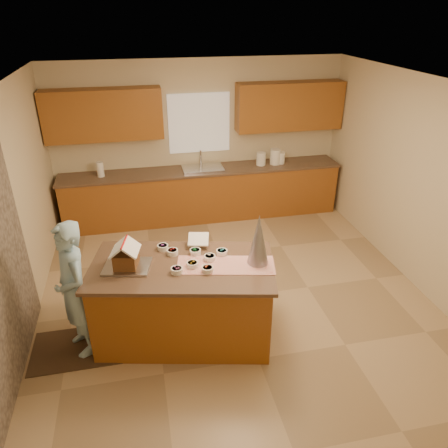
{
  "coord_description": "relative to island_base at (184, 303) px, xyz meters",
  "views": [
    {
      "loc": [
        -1.09,
        -4.46,
        3.47
      ],
      "look_at": [
        -0.1,
        0.2,
        1.0
      ],
      "focal_mm": 34.23,
      "sensor_mm": 36.0,
      "label": 1
    }
  ],
  "objects": [
    {
      "name": "floor",
      "position": [
        0.73,
        0.58,
        -0.46
      ],
      "size": [
        5.5,
        5.5,
        0.0
      ],
      "primitive_type": "plane",
      "color": "tan",
      "rests_on": "ground"
    },
    {
      "name": "ceiling",
      "position": [
        0.73,
        0.58,
        2.24
      ],
      "size": [
        5.5,
        5.5,
        0.0
      ],
      "primitive_type": "plane",
      "color": "silver",
      "rests_on": "floor"
    },
    {
      "name": "wall_back",
      "position": [
        0.73,
        3.33,
        0.89
      ],
      "size": [
        5.5,
        5.5,
        0.0
      ],
      "primitive_type": "plane",
      "color": "beige",
      "rests_on": "floor"
    },
    {
      "name": "wall_front",
      "position": [
        0.73,
        -2.17,
        0.89
      ],
      "size": [
        5.5,
        5.5,
        0.0
      ],
      "primitive_type": "plane",
      "color": "beige",
      "rests_on": "floor"
    },
    {
      "name": "wall_left",
      "position": [
        -1.77,
        0.58,
        0.89
      ],
      "size": [
        5.5,
        5.5,
        0.0
      ],
      "primitive_type": "plane",
      "color": "beige",
      "rests_on": "floor"
    },
    {
      "name": "wall_right",
      "position": [
        3.23,
        0.58,
        0.89
      ],
      "size": [
        5.5,
        5.5,
        0.0
      ],
      "primitive_type": "plane",
      "color": "beige",
      "rests_on": "floor"
    },
    {
      "name": "window_curtain",
      "position": [
        0.73,
        3.3,
        1.19
      ],
      "size": [
        1.05,
        0.03,
        1.0
      ],
      "primitive_type": "cube",
      "color": "white",
      "rests_on": "wall_back"
    },
    {
      "name": "back_counter_base",
      "position": [
        0.73,
        3.03,
        -0.02
      ],
      "size": [
        4.8,
        0.6,
        0.88
      ],
      "primitive_type": "cube",
      "color": "brown",
      "rests_on": "floor"
    },
    {
      "name": "back_counter_top",
      "position": [
        0.73,
        3.03,
        0.44
      ],
      "size": [
        4.85,
        0.63,
        0.04
      ],
      "primitive_type": "cube",
      "color": "brown",
      "rests_on": "back_counter_base"
    },
    {
      "name": "upper_cabinet_left",
      "position": [
        -0.82,
        3.15,
        1.44
      ],
      "size": [
        1.85,
        0.35,
        0.8
      ],
      "primitive_type": "cube",
      "color": "#95541F",
      "rests_on": "wall_back"
    },
    {
      "name": "upper_cabinet_right",
      "position": [
        2.28,
        3.15,
        1.44
      ],
      "size": [
        1.85,
        0.35,
        0.8
      ],
      "primitive_type": "cube",
      "color": "#95541F",
      "rests_on": "wall_back"
    },
    {
      "name": "sink",
      "position": [
        0.73,
        3.03,
        0.43
      ],
      "size": [
        0.7,
        0.45,
        0.12
      ],
      "primitive_type": "cube",
      "color": "silver",
      "rests_on": "back_counter_top"
    },
    {
      "name": "faucet",
      "position": [
        0.73,
        3.21,
        0.6
      ],
      "size": [
        0.03,
        0.03,
        0.28
      ],
      "primitive_type": "cylinder",
      "color": "silver",
      "rests_on": "back_counter_top"
    },
    {
      "name": "island_base",
      "position": [
        0.0,
        0.0,
        0.0
      ],
      "size": [
        2.05,
        1.33,
        0.92
      ],
      "primitive_type": "cube",
      "rotation": [
        0.0,
        0.0,
        -0.22
      ],
      "color": "brown",
      "rests_on": "floor"
    },
    {
      "name": "island_top",
      "position": [
        0.0,
        0.0,
        0.48
      ],
      "size": [
        2.15,
        1.43,
        0.04
      ],
      "primitive_type": "cube",
      "rotation": [
        0.0,
        0.0,
        -0.22
      ],
      "color": "brown",
      "rests_on": "island_base"
    },
    {
      "name": "table_runner",
      "position": [
        0.46,
        -0.1,
        0.51
      ],
      "size": [
        1.11,
        0.59,
        0.01
      ],
      "primitive_type": "cube",
      "rotation": [
        0.0,
        0.0,
        -0.22
      ],
      "color": "#AC1B0C",
      "rests_on": "island_top"
    },
    {
      "name": "baking_tray",
      "position": [
        -0.57,
        0.07,
        0.52
      ],
      "size": [
        0.55,
        0.45,
        0.03
      ],
      "primitive_type": "cube",
      "rotation": [
        0.0,
        0.0,
        -0.22
      ],
      "color": "silver",
      "rests_on": "island_top"
    },
    {
      "name": "cookbook",
      "position": [
        0.24,
        0.36,
        0.6
      ],
      "size": [
        0.26,
        0.23,
        0.1
      ],
      "primitive_type": "cube",
      "rotation": [
        -1.13,
        0.0,
        -0.22
      ],
      "color": "white",
      "rests_on": "island_top"
    },
    {
      "name": "tinsel_tree",
      "position": [
        0.81,
        -0.12,
        0.79
      ],
      "size": [
        0.28,
        0.28,
        0.58
      ],
      "primitive_type": "cone",
      "rotation": [
        0.0,
        0.0,
        -0.22
      ],
      "color": "#ADAEBA",
      "rests_on": "island_top"
    },
    {
      "name": "rug",
      "position": [
        -1.19,
        0.02,
        -0.46
      ],
      "size": [
        1.06,
        0.69,
        0.01
      ],
      "primitive_type": "cube",
      "color": "black",
      "rests_on": "floor"
    },
    {
      "name": "boy",
      "position": [
        -1.14,
        0.02,
        0.33
      ],
      "size": [
        0.57,
        0.67,
        1.56
      ],
      "primitive_type": "imported",
      "rotation": [
        0.0,
        0.0,
        -1.16
      ],
      "color": "#9ECAE1",
      "rests_on": "rug"
    },
    {
      "name": "canister_a",
      "position": [
        1.78,
        3.03,
        0.57
      ],
      "size": [
        0.16,
        0.16,
        0.23
      ],
      "primitive_type": "cylinder",
      "color": "white",
      "rests_on": "back_counter_top"
    },
    {
      "name": "canister_b",
      "position": [
        2.04,
        3.03,
        0.59
      ],
      "size": [
        0.18,
        0.18,
        0.27
      ],
      "primitive_type": "cylinder",
      "color": "white",
      "rests_on": "back_counter_top"
    },
    {
      "name": "canister_c",
      "position": [
        2.14,
        3.03,
        0.56
      ],
      "size": [
        0.14,
        0.14,
        0.21
      ],
      "primitive_type": "cylinder",
      "color": "white",
      "rests_on": "back_counter_top"
    },
    {
      "name": "paper_towel",
      "position": [
        -0.97,
        3.03,
        0.58
      ],
      "size": [
        0.11,
        0.11,
        0.25
      ],
      "primitive_type": "cylinder",
      "color": "white",
      "rests_on": "back_counter_top"
    },
    {
      "name": "gingerbread_house",
      "position": [
        -0.57,
        0.07,
        0.64
      ],
      "size": [
        0.34,
        0.35,
        0.3
      ],
      "color": "brown",
      "rests_on": "baking_tray"
    },
    {
      "name": "candy_bowls",
      "position": [
        0.13,
        0.07,
        0.53
      ],
      "size": [
        0.76,
        0.68,
        0.06
      ],
      "color": "green",
      "rests_on": "island_top"
    }
  ]
}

